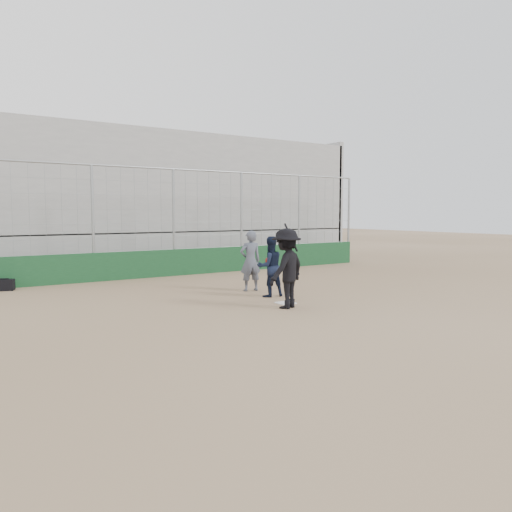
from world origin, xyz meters
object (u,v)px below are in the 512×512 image
batter_at_plate (286,268)px  umpire (250,264)px  catcher_crouched (270,277)px  equipment_bag (0,285)px

batter_at_plate → umpire: batter_at_plate is taller
umpire → catcher_crouched: bearing=93.7°
batter_at_plate → equipment_bag: size_ratio=2.43×
umpire → batter_at_plate: bearing=84.6°
equipment_bag → umpire: bearing=-33.7°
batter_at_plate → catcher_crouched: (0.61, 1.58, -0.42)m
catcher_crouched → equipment_bag: size_ratio=1.33×
batter_at_plate → catcher_crouched: batter_at_plate is taller
catcher_crouched → equipment_bag: (-6.25, 5.46, -0.40)m
batter_at_plate → umpire: size_ratio=1.28×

